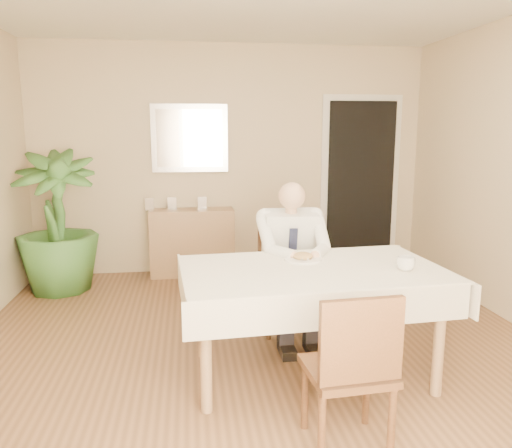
{
  "coord_description": "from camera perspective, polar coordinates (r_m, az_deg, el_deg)",
  "views": [
    {
      "loc": [
        -0.49,
        -3.29,
        1.65
      ],
      "look_at": [
        0.0,
        0.35,
        0.95
      ],
      "focal_mm": 35.0,
      "sensor_mm": 36.0,
      "label": 1
    }
  ],
  "objects": [
    {
      "name": "room",
      "position": [
        3.35,
        0.8,
        4.78
      ],
      "size": [
        5.0,
        5.02,
        2.6
      ],
      "color": "brown",
      "rests_on": "ground"
    },
    {
      "name": "window",
      "position": [
        0.98,
        22.72,
        -1.76
      ],
      "size": [
        1.34,
        0.04,
        1.44
      ],
      "color": "white",
      "rests_on": "room"
    },
    {
      "name": "doorway",
      "position": [
        6.14,
        11.81,
        4.47
      ],
      "size": [
        0.96,
        0.07,
        2.1
      ],
      "color": "white",
      "rests_on": "ground"
    },
    {
      "name": "mirror",
      "position": [
        5.76,
        -7.6,
        9.68
      ],
      "size": [
        0.86,
        0.04,
        0.76
      ],
      "color": "silver",
      "rests_on": "room"
    },
    {
      "name": "dining_table",
      "position": [
        3.34,
        6.44,
        -6.4
      ],
      "size": [
        1.78,
        1.12,
        0.75
      ],
      "rotation": [
        0.0,
        0.0,
        0.06
      ],
      "color": "#956B45",
      "rests_on": "ground"
    },
    {
      "name": "chair_far",
      "position": [
        4.2,
        3.47,
        -4.63
      ],
      "size": [
        0.46,
        0.46,
        0.94
      ],
      "rotation": [
        0.0,
        0.0,
        -0.04
      ],
      "color": "#432514",
      "rests_on": "ground"
    },
    {
      "name": "chair_near",
      "position": [
        2.63,
        10.97,
        -15.57
      ],
      "size": [
        0.44,
        0.45,
        0.88
      ],
      "rotation": [
        0.0,
        0.0,
        0.08
      ],
      "color": "#432514",
      "rests_on": "ground"
    },
    {
      "name": "seated_man",
      "position": [
        3.89,
        4.33,
        -3.53
      ],
      "size": [
        0.48,
        0.72,
        1.24
      ],
      "color": "white",
      "rests_on": "ground"
    },
    {
      "name": "plate",
      "position": [
        3.49,
        5.37,
        -4.02
      ],
      "size": [
        0.26,
        0.26,
        0.02
      ],
      "primitive_type": "cylinder",
      "color": "white",
      "rests_on": "dining_table"
    },
    {
      "name": "food",
      "position": [
        3.48,
        5.38,
        -3.67
      ],
      "size": [
        0.14,
        0.14,
        0.06
      ],
      "primitive_type": "ellipsoid",
      "color": "olive",
      "rests_on": "dining_table"
    },
    {
      "name": "knife",
      "position": [
        3.44,
        6.25,
        -3.97
      ],
      "size": [
        0.01,
        0.13,
        0.01
      ],
      "primitive_type": "cylinder",
      "rotation": [
        1.57,
        0.0,
        0.0
      ],
      "color": "silver",
      "rests_on": "dining_table"
    },
    {
      "name": "fork",
      "position": [
        3.42,
        4.95,
        -4.03
      ],
      "size": [
        0.01,
        0.13,
        0.01
      ],
      "primitive_type": "cylinder",
      "rotation": [
        1.57,
        0.0,
        0.0
      ],
      "color": "silver",
      "rests_on": "dining_table"
    },
    {
      "name": "coffee_mug",
      "position": [
        3.36,
        16.75,
        -4.37
      ],
      "size": [
        0.12,
        0.12,
        0.09
      ],
      "primitive_type": "imported",
      "rotation": [
        0.0,
        0.0,
        0.03
      ],
      "color": "white",
      "rests_on": "dining_table"
    },
    {
      "name": "sideboard",
      "position": [
        5.75,
        -7.3,
        -2.08
      ],
      "size": [
        0.95,
        0.34,
        0.76
      ],
      "primitive_type": "cube",
      "rotation": [
        0.0,
        0.0,
        0.02
      ],
      "color": "#956B45",
      "rests_on": "ground"
    },
    {
      "name": "photo_frame_left",
      "position": [
        5.7,
        -12.08,
        2.24
      ],
      "size": [
        0.1,
        0.02,
        0.14
      ],
      "primitive_type": "cube",
      "color": "silver",
      "rests_on": "sideboard"
    },
    {
      "name": "photo_frame_center",
      "position": [
        5.7,
        -9.57,
        2.33
      ],
      "size": [
        0.1,
        0.02,
        0.14
      ],
      "primitive_type": "cube",
      "color": "silver",
      "rests_on": "sideboard"
    },
    {
      "name": "photo_frame_right",
      "position": [
        5.71,
        -6.17,
        2.43
      ],
      "size": [
        0.1,
        0.02,
        0.14
      ],
      "primitive_type": "cube",
      "color": "silver",
      "rests_on": "sideboard"
    },
    {
      "name": "potted_palm",
      "position": [
        5.45,
        -21.84,
        0.25
      ],
      "size": [
        0.93,
        0.93,
        1.46
      ],
      "primitive_type": "imported",
      "rotation": [
        0.0,
        0.0,
        0.16
      ],
      "color": "#315E23",
      "rests_on": "ground"
    }
  ]
}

